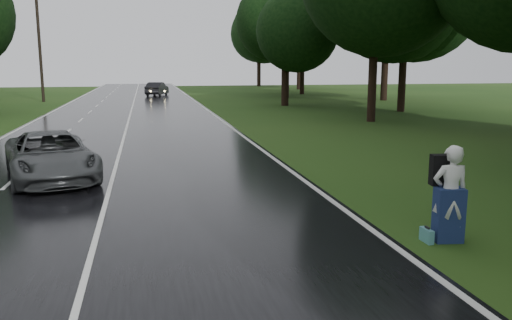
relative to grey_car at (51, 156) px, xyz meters
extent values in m
plane|color=#264514|center=(1.84, -7.98, -0.77)|extent=(160.00, 160.00, 0.00)
cube|color=black|center=(1.84, 12.02, -0.75)|extent=(12.00, 140.00, 0.04)
cube|color=silver|center=(1.84, 12.02, -0.73)|extent=(0.12, 140.00, 0.01)
imported|color=#414445|center=(0.00, 0.00, 0.00)|extent=(3.74, 5.74, 1.47)
imported|color=black|center=(4.28, 44.19, 0.02)|extent=(2.85, 4.87, 1.52)
imported|color=silver|center=(8.89, -7.70, 0.22)|extent=(0.79, 0.58, 2.00)
cube|color=navy|center=(8.89, -7.70, -0.22)|extent=(0.61, 0.45, 1.12)
cube|color=black|center=(8.85, -7.41, 0.66)|extent=(0.48, 0.30, 0.64)
cube|color=teal|center=(8.44, -7.67, -0.63)|extent=(0.12, 0.40, 0.28)
camera|label=1|loc=(2.94, -16.90, 2.80)|focal=36.66mm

